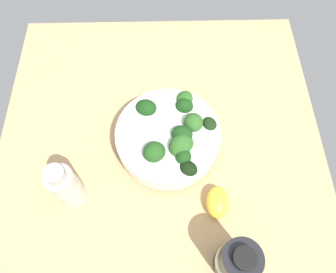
{
  "coord_description": "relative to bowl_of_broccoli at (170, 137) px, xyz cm",
  "views": [
    {
      "loc": [
        -0.94,
        29.52,
        59.75
      ],
      "look_at": [
        -1.55,
        1.71,
        4.0
      ],
      "focal_mm": 33.21,
      "sensor_mm": 36.0,
      "label": 1
    }
  ],
  "objects": [
    {
      "name": "bottle_short",
      "position": [
        -10.26,
        23.72,
        1.53
      ],
      "size": [
        6.45,
        6.45,
        12.2
      ],
      "color": "black",
      "rests_on": "ground_plane"
    },
    {
      "name": "bottle_tall",
      "position": [
        19.01,
        10.34,
        1.25
      ],
      "size": [
        5.07,
        5.07,
        12.76
      ],
      "color": "beige",
      "rests_on": "ground_plane"
    },
    {
      "name": "lemon_wedge",
      "position": [
        -8.68,
        12.97,
        -2.07
      ],
      "size": [
        4.75,
        6.47,
        3.89
      ],
      "primitive_type": "ellipsoid",
      "rotation": [
        0.0,
        0.0,
        4.62
      ],
      "color": "yellow",
      "rests_on": "ground_plane"
    },
    {
      "name": "ground_plane",
      "position": [
        1.89,
        -1.75,
        -6.36
      ],
      "size": [
        68.72,
        68.72,
        4.7
      ],
      "primitive_type": "cube",
      "color": "tan"
    },
    {
      "name": "bowl_of_broccoli",
      "position": [
        0.0,
        0.0,
        0.0
      ],
      "size": [
        21.27,
        20.86,
        9.52
      ],
      "color": "white",
      "rests_on": "ground_plane"
    }
  ]
}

